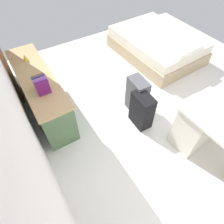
% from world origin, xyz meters
% --- Properties ---
extents(ground_plane, '(5.63, 5.63, 0.00)m').
position_xyz_m(ground_plane, '(0.00, 0.00, 0.00)').
color(ground_plane, silver).
extents(wall_back, '(4.63, 0.10, 2.67)m').
position_xyz_m(wall_back, '(0.00, 2.00, 1.33)').
color(wall_back, white).
rests_on(wall_back, ground_plane).
extents(credenza, '(1.80, 0.48, 0.73)m').
position_xyz_m(credenza, '(0.98, 1.62, 0.37)').
color(credenza, '#4C6B47').
rests_on(credenza, ground_plane).
extents(bed, '(1.95, 1.47, 0.58)m').
position_xyz_m(bed, '(1.24, -1.06, 0.24)').
color(bed, tan).
rests_on(bed, ground_plane).
extents(suitcase_black, '(0.37, 0.23, 0.60)m').
position_xyz_m(suitcase_black, '(-0.13, 0.43, 0.30)').
color(suitcase_black, black).
rests_on(suitcase_black, ground_plane).
extents(suitcase_spare_grey, '(0.37, 0.24, 0.64)m').
position_xyz_m(suitcase_spare_grey, '(0.14, 0.32, 0.32)').
color(suitcase_spare_grey, '#4C4C51').
rests_on(suitcase_spare_grey, ground_plane).
extents(book_row, '(0.20, 0.17, 0.24)m').
position_xyz_m(book_row, '(0.58, 1.62, 0.84)').
color(book_row, '#5E1658').
rests_on(book_row, credenza).
extents(figurine_small, '(0.08, 0.08, 0.11)m').
position_xyz_m(figurine_small, '(1.42, 1.62, 0.79)').
color(figurine_small, gold).
rests_on(figurine_small, credenza).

